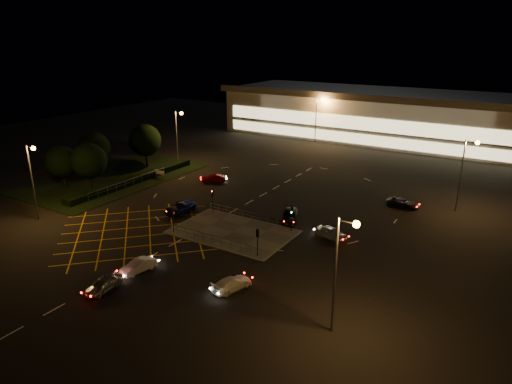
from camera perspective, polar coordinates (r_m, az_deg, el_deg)
The scene contains 27 objects.
ground at distance 58.71m, azimuth -3.42°, elevation -3.95°, with size 180.00×180.00×0.00m, color black.
pedestrian_island at distance 56.13m, azimuth -2.92°, elevation -4.99°, with size 14.00×9.00×0.12m, color #4C4944.
grass_verge at distance 80.91m, azimuth -17.40°, elevation 1.73°, with size 18.00×30.00×0.08m, color black.
hedge at distance 77.19m, azimuth -14.97°, elevation 1.50°, with size 2.00×26.00×1.00m, color black.
supermarket at distance 111.96m, azimuth 15.23°, elevation 9.33°, with size 72.00×26.50×10.50m.
streetlight_sw at distance 63.96m, azimuth -26.14°, elevation 2.26°, with size 1.78×0.56×10.03m.
streetlight_se at distance 35.91m, azimuth 10.62°, elevation -8.35°, with size 1.78×0.56×10.03m.
streetlight_nw at distance 84.45m, azimuth -9.70°, elevation 7.61°, with size 1.78×0.56×10.03m.
streetlight_ne at distance 66.49m, azimuth 24.75°, elevation 3.04°, with size 1.78×0.56×10.03m.
streetlight_far_left at distance 102.07m, azimuth 7.74°, elevation 9.65°, with size 1.78×0.56×10.03m.
signal_sw at distance 55.84m, azimuth -10.38°, elevation -2.86°, with size 0.28×0.30×3.15m.
signal_se at distance 49.14m, azimuth 0.20°, elevation -5.65°, with size 0.28×0.30×3.15m.
signal_nw at distance 61.57m, azimuth -5.46°, elevation -0.53°, with size 0.28×0.30×3.15m.
signal_ne at distance 55.57m, azimuth 4.50°, elevation -2.71°, with size 0.28×0.30×3.15m.
tree_a at distance 76.64m, azimuth -23.16°, elevation 3.46°, with size 5.04×5.04×6.86m.
tree_b at distance 82.76m, azimuth -19.56°, elevation 5.18°, with size 5.40×5.40×7.35m.
tree_c at distance 84.93m, azimuth -13.69°, elevation 6.29°, with size 5.76×5.76×7.84m.
tree_d at distance 93.42m, azimuth -13.68°, elevation 6.83°, with size 4.68×4.68×6.37m.
tree_e at distance 74.56m, azimuth -20.15°, elevation 3.68°, with size 5.40×5.40×7.35m.
car_near_silver at distance 46.10m, azimuth -18.54°, elevation -10.86°, with size 1.60×3.98×1.36m, color #A6A7AD.
car_queue_white at distance 48.53m, azimuth -14.50°, elevation -8.93°, with size 1.33×3.82×1.26m, color silver.
car_left_blue at distance 62.86m, azimuth -9.49°, elevation -1.93°, with size 2.27×4.93×1.37m, color #0C1249.
car_far_dkgrey at distance 59.42m, azimuth 4.28°, elevation -2.95°, with size 1.98×4.87×1.41m, color black.
car_right_silver at distance 55.02m, azimuth 9.38°, elevation -5.04°, with size 1.63×4.04×1.38m, color silver.
car_circ_red at distance 75.23m, azimuth -5.33°, elevation 1.72°, with size 1.30×3.74×1.23m, color maroon.
car_east_grey at distance 67.09m, azimuth 17.90°, elevation -1.32°, with size 2.05×4.44×1.23m, color black.
car_approach_white at distance 44.09m, azimuth -3.06°, elevation -11.35°, with size 1.70×4.19×1.21m, color white.
Camera 1 is at (31.30, -44.10, 22.87)m, focal length 32.00 mm.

